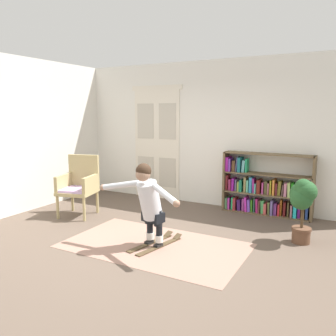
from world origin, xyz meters
TOP-DOWN VIEW (x-y plane):
  - ground_plane at (0.00, 0.00)m, footprint 7.20×7.20m
  - back_wall at (0.00, 2.60)m, footprint 6.00×0.10m
  - side_wall_left at (-3.00, 0.40)m, footprint 0.10×6.00m
  - double_door at (-1.30, 2.54)m, footprint 1.22×0.05m
  - rug at (0.11, 0.07)m, footprint 2.57×1.50m
  - bookshelf at (1.09, 2.39)m, footprint 1.63×0.30m
  - wicker_chair at (-1.88, 0.72)m, footprint 0.73×0.73m
  - potted_plant at (1.92, 1.16)m, footprint 0.39×0.48m
  - skis_pair at (0.11, 0.10)m, footprint 0.45×0.93m
  - person_skier at (0.08, -0.04)m, footprint 1.45×0.68m

SIDE VIEW (x-z plane):
  - ground_plane at x=0.00m, z-range 0.00..0.00m
  - rug at x=0.11m, z-range 0.00..0.01m
  - skis_pair at x=0.11m, z-range -0.01..0.06m
  - bookshelf at x=1.09m, z-range -0.10..1.04m
  - wicker_chair at x=-1.88m, z-range 0.03..1.13m
  - potted_plant at x=1.92m, z-range 0.18..1.14m
  - person_skier at x=0.08m, z-range 0.14..1.28m
  - double_door at x=-1.30m, z-range 0.01..2.46m
  - back_wall at x=0.00m, z-range 0.00..2.90m
  - side_wall_left at x=-3.00m, z-range 0.00..2.90m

